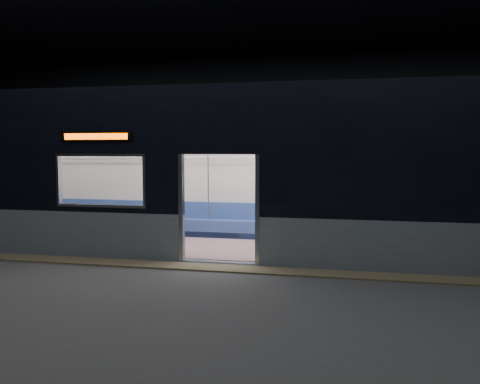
% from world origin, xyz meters
% --- Properties ---
extents(station_floor, '(24.00, 14.00, 0.01)m').
position_xyz_m(station_floor, '(0.00, 0.00, -0.01)').
color(station_floor, '#47494C').
rests_on(station_floor, ground).
extents(station_envelope, '(24.00, 14.00, 5.00)m').
position_xyz_m(station_envelope, '(0.00, 0.00, 3.66)').
color(station_envelope, black).
rests_on(station_envelope, station_floor).
extents(tactile_strip, '(22.80, 0.50, 0.03)m').
position_xyz_m(tactile_strip, '(0.00, 0.55, 0.01)').
color(tactile_strip, '#8C7F59').
rests_on(tactile_strip, station_floor).
extents(metro_car, '(18.00, 3.04, 3.35)m').
position_xyz_m(metro_car, '(-0.00, 2.54, 1.85)').
color(metro_car, '#8C9CA7').
rests_on(metro_car, station_floor).
extents(passenger, '(0.37, 0.63, 1.30)m').
position_xyz_m(passenger, '(1.80, 3.55, 0.77)').
color(passenger, black).
rests_on(passenger, metro_car).
extents(handbag, '(0.31, 0.28, 0.13)m').
position_xyz_m(handbag, '(1.80, 3.34, 0.66)').
color(handbag, black).
rests_on(handbag, passenger).
extents(transit_map, '(0.93, 0.03, 0.61)m').
position_xyz_m(transit_map, '(5.00, 3.85, 1.45)').
color(transit_map, white).
rests_on(transit_map, metro_car).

